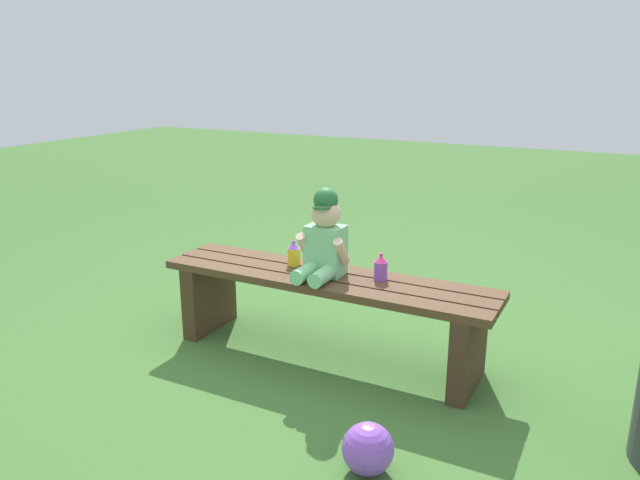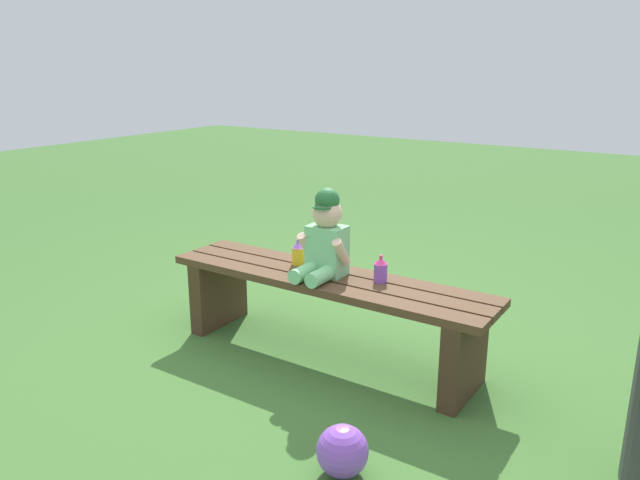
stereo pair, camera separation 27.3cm
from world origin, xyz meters
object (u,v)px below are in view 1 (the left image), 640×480
(park_bench, at_px, (326,300))
(toy_ball, at_px, (368,449))
(sippy_cup_left, at_px, (294,253))
(sippy_cup_right, at_px, (381,267))
(child_figure, at_px, (324,238))

(park_bench, xyz_separation_m, toy_ball, (0.52, -0.71, -0.19))
(sippy_cup_left, bearing_deg, park_bench, -16.18)
(park_bench, relative_size, sippy_cup_left, 12.81)
(park_bench, relative_size, sippy_cup_right, 12.81)
(child_figure, bearing_deg, sippy_cup_left, 162.22)
(child_figure, relative_size, sippy_cup_right, 3.26)
(sippy_cup_left, bearing_deg, child_figure, -17.78)
(child_figure, xyz_separation_m, sippy_cup_right, (0.25, 0.06, -0.12))
(park_bench, relative_size, toy_ball, 8.88)
(child_figure, bearing_deg, park_bench, 23.59)
(toy_ball, bearing_deg, child_figure, 126.76)
(child_figure, bearing_deg, toy_ball, -53.24)
(sippy_cup_left, bearing_deg, toy_ball, -46.81)
(child_figure, height_order, sippy_cup_left, child_figure)
(child_figure, relative_size, sippy_cup_left, 3.26)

